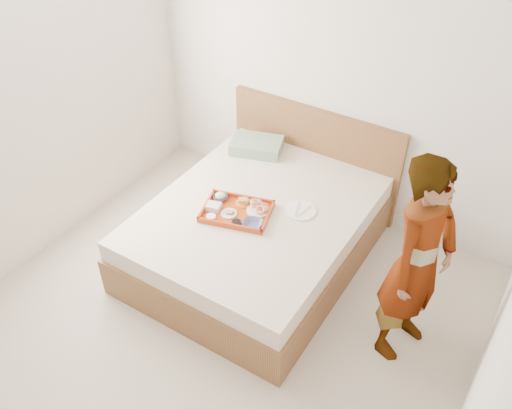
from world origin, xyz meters
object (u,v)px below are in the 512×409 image
at_px(bed, 257,232).
at_px(person, 418,263).
at_px(dinner_plate, 301,211).
at_px(tray, 237,211).

distance_m(bed, person, 1.45).
xyz_separation_m(bed, dinner_plate, (0.31, 0.14, 0.27)).
height_order(bed, tray, tray).
distance_m(tray, dinner_plate, 0.50).
relative_size(tray, person, 0.33).
xyz_separation_m(tray, person, (1.43, -0.05, 0.24)).
bearing_deg(dinner_plate, person, -18.17).
xyz_separation_m(bed, person, (1.33, -0.20, 0.52)).
xyz_separation_m(tray, dinner_plate, (0.41, 0.29, -0.02)).
bearing_deg(tray, dinner_plate, 19.70).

